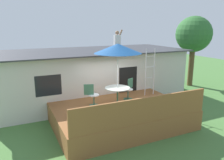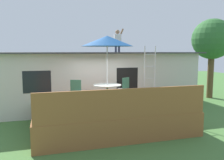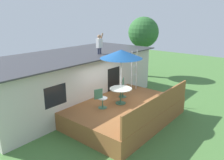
# 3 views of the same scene
# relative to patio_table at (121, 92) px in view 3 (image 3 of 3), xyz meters

# --- Properties ---
(ground_plane) EXTENTS (40.00, 40.00, 0.00)m
(ground_plane) POSITION_rel_patio_table_xyz_m (0.03, -0.09, -1.39)
(ground_plane) COLOR #477538
(house) EXTENTS (10.50, 4.50, 2.74)m
(house) POSITION_rel_patio_table_xyz_m (0.03, 3.51, -0.01)
(house) COLOR beige
(house) RESTS_ON ground
(deck) EXTENTS (5.35, 3.90, 0.80)m
(deck) POSITION_rel_patio_table_xyz_m (0.03, -0.09, -0.99)
(deck) COLOR brown
(deck) RESTS_ON ground
(deck_railing) EXTENTS (5.25, 0.08, 0.90)m
(deck_railing) POSITION_rel_patio_table_xyz_m (0.03, -1.99, -0.14)
(deck_railing) COLOR brown
(deck_railing) RESTS_ON deck
(patio_table) EXTENTS (1.04, 1.04, 0.74)m
(patio_table) POSITION_rel_patio_table_xyz_m (0.00, 0.00, 0.00)
(patio_table) COLOR #33664C
(patio_table) RESTS_ON deck
(patio_umbrella) EXTENTS (1.90, 1.90, 2.54)m
(patio_umbrella) POSITION_rel_patio_table_xyz_m (0.00, -0.00, 1.76)
(patio_umbrella) COLOR silver
(patio_umbrella) RESTS_ON deck
(step_ladder) EXTENTS (0.52, 0.04, 2.20)m
(step_ladder) POSITION_rel_patio_table_xyz_m (2.02, 0.63, 0.51)
(step_ladder) COLOR silver
(step_ladder) RESTS_ON deck
(person_figure) EXTENTS (0.47, 0.20, 1.11)m
(person_figure) POSITION_rel_patio_table_xyz_m (1.15, 2.35, 1.96)
(person_figure) COLOR #33384C
(person_figure) RESTS_ON house
(patio_chair_left) EXTENTS (0.61, 0.44, 0.92)m
(patio_chair_left) POSITION_rel_patio_table_xyz_m (-1.00, 0.33, -0.13)
(patio_chair_left) COLOR #33664C
(patio_chair_left) RESTS_ON deck
(patio_chair_right) EXTENTS (0.57, 0.44, 0.92)m
(patio_chair_right) POSITION_rel_patio_table_xyz_m (0.82, 0.49, -0.13)
(patio_chair_right) COLOR #33664C
(patio_chair_right) RESTS_ON deck
(backyard_tree) EXTENTS (2.35, 2.35, 4.67)m
(backyard_tree) POSITION_rel_patio_table_xyz_m (7.31, 3.39, 2.05)
(backyard_tree) COLOR brown
(backyard_tree) RESTS_ON ground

